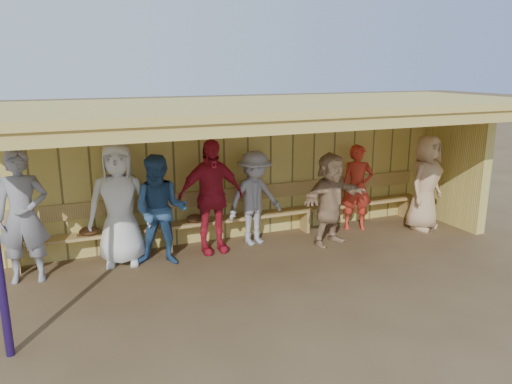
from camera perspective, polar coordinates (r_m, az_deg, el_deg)
ground at (r=8.04m, az=0.98°, el=-7.84°), size 90.00×90.00×0.00m
player_a at (r=7.74m, az=-25.09°, el=-2.56°), size 0.76×0.55×1.93m
player_b at (r=7.93m, az=-15.36°, el=-1.35°), size 1.05×0.79×1.92m
player_c at (r=7.79m, az=-10.86°, el=-2.09°), size 1.03×0.93×1.73m
player_d at (r=8.18m, az=-5.19°, el=-0.53°), size 1.12×0.50×1.89m
player_e at (r=8.55m, az=-0.16°, el=-0.71°), size 1.16×0.82×1.63m
player_f at (r=8.65m, az=8.49°, el=-0.78°), size 1.57×0.91×1.61m
player_g at (r=9.53m, az=11.48°, el=0.49°), size 0.69×0.58×1.61m
player_h at (r=9.86m, az=18.77°, el=1.03°), size 1.03×0.85×1.80m
dugout_structure at (r=8.34m, az=1.57°, el=5.07°), size 8.80×3.20×2.50m
bench at (r=8.84m, az=-1.92°, el=-2.16°), size 7.60×0.34×0.93m
dugout_equipment at (r=8.41m, az=-8.98°, el=-3.47°), size 7.24×0.62×0.80m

